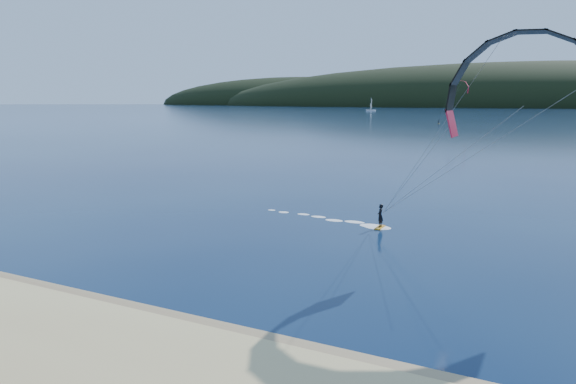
# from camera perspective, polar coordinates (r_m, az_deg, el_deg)

# --- Properties ---
(ground) EXTENTS (1800.00, 1800.00, 0.00)m
(ground) POSITION_cam_1_polar(r_m,az_deg,el_deg) (20.17, -20.86, -18.06)
(ground) COLOR #071737
(ground) RESTS_ON ground
(wet_sand) EXTENTS (220.00, 2.50, 0.10)m
(wet_sand) POSITION_cam_1_polar(r_m,az_deg,el_deg) (23.04, -12.33, -13.85)
(wet_sand) COLOR #917654
(wet_sand) RESTS_ON ground
(headland) EXTENTS (1200.00, 310.00, 140.00)m
(headland) POSITION_cam_1_polar(r_m,az_deg,el_deg) (757.08, 26.46, 8.18)
(headland) COLOR black
(headland) RESTS_ON ground
(kitesurfer_near) EXTENTS (24.47, 7.14, 13.45)m
(kitesurfer_near) POSITION_cam_1_polar(r_m,az_deg,el_deg) (32.68, 23.20, 8.00)
(kitesurfer_near) COLOR orange
(kitesurfer_near) RESTS_ON ground
(kitesurfer_far) EXTENTS (11.99, 7.43, 15.92)m
(kitesurfer_far) POSITION_cam_1_polar(r_m,az_deg,el_deg) (206.40, 17.86, 10.38)
(kitesurfer_far) COLOR orange
(kitesurfer_far) RESTS_ON ground
(sailboat) EXTENTS (7.84, 4.91, 10.94)m
(sailboat) POSITION_cam_1_polar(r_m,az_deg,el_deg) (430.55, 8.87, 8.66)
(sailboat) COLOR white
(sailboat) RESTS_ON ground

